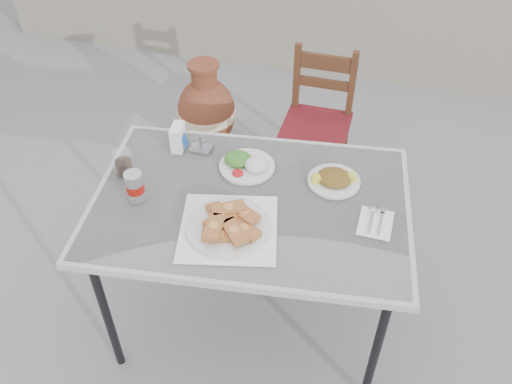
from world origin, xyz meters
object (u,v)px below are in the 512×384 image
(cola_glass, at_px, (124,164))
(terracotta_urn, at_px, (207,113))
(condiment_caddy, at_px, (201,145))
(soda_can, at_px, (135,186))
(cafe_table, at_px, (250,209))
(salad_chopped_plate, at_px, (334,179))
(pide_plate, at_px, (228,222))
(chair, at_px, (317,122))
(salad_rice_plate, at_px, (246,164))
(napkin_holder, at_px, (178,137))

(cola_glass, bearing_deg, terracotta_urn, 93.48)
(condiment_caddy, bearing_deg, soda_can, -110.73)
(cafe_table, relative_size, cola_glass, 12.24)
(salad_chopped_plate, xyz_separation_m, condiment_caddy, (-0.62, 0.07, 0.00))
(soda_can, relative_size, terracotta_urn, 0.20)
(pide_plate, xyz_separation_m, terracotta_urn, (-0.61, 1.40, -0.52))
(salad_chopped_plate, bearing_deg, chair, 103.12)
(soda_can, bearing_deg, salad_chopped_plate, 22.14)
(pide_plate, relative_size, salad_rice_plate, 1.83)
(salad_rice_plate, xyz_separation_m, cola_glass, (-0.50, -0.18, 0.03))
(pide_plate, xyz_separation_m, soda_can, (-0.42, 0.07, 0.03))
(salad_rice_plate, xyz_separation_m, salad_chopped_plate, (0.39, 0.00, -0.00))
(terracotta_urn, bearing_deg, salad_chopped_plate, -46.88)
(soda_can, bearing_deg, napkin_holder, 83.05)
(salad_chopped_plate, distance_m, terracotta_urn, 1.49)
(soda_can, height_order, chair, soda_can)
(salad_chopped_plate, relative_size, chair, 0.26)
(condiment_caddy, relative_size, chair, 0.11)
(terracotta_urn, bearing_deg, napkin_holder, -76.45)
(cafe_table, xyz_separation_m, chair, (0.10, 1.11, -0.29))
(condiment_caddy, bearing_deg, salad_chopped_plate, -6.21)
(salad_chopped_plate, bearing_deg, salad_rice_plate, -179.63)
(pide_plate, distance_m, chair, 1.36)
(condiment_caddy, height_order, terracotta_urn, condiment_caddy)
(salad_chopped_plate, bearing_deg, soda_can, -157.86)
(soda_can, xyz_separation_m, condiment_caddy, (0.14, 0.38, -0.04))
(cola_glass, xyz_separation_m, napkin_holder, (0.16, 0.23, 0.01))
(soda_can, bearing_deg, salad_rice_plate, 39.16)
(pide_plate, xyz_separation_m, salad_chopped_plate, (0.35, 0.38, -0.02))
(salad_rice_plate, bearing_deg, cafe_table, -69.66)
(salad_chopped_plate, relative_size, condiment_caddy, 2.27)
(cola_glass, xyz_separation_m, condiment_caddy, (0.26, 0.25, -0.03))
(soda_can, distance_m, terracotta_urn, 1.46)
(cafe_table, distance_m, soda_can, 0.48)
(cafe_table, xyz_separation_m, soda_can, (-0.45, -0.11, 0.12))
(cafe_table, bearing_deg, soda_can, -165.83)
(salad_rice_plate, distance_m, terracotta_urn, 1.28)
(pide_plate, distance_m, salad_rice_plate, 0.38)
(salad_chopped_plate, relative_size, terracotta_urn, 0.34)
(salad_rice_plate, bearing_deg, pide_plate, -84.69)
(cafe_table, relative_size, salad_chopped_plate, 6.21)
(napkin_holder, distance_m, chair, 1.08)
(cola_glass, height_order, condiment_caddy, cola_glass)
(pide_plate, bearing_deg, chair, 83.83)
(pide_plate, height_order, terracotta_urn, pide_plate)
(salad_rice_plate, bearing_deg, soda_can, -140.84)
(condiment_caddy, bearing_deg, terracotta_urn, 109.26)
(salad_rice_plate, distance_m, chair, 1.00)
(pide_plate, distance_m, condiment_caddy, 0.52)
(condiment_caddy, distance_m, terracotta_urn, 1.13)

